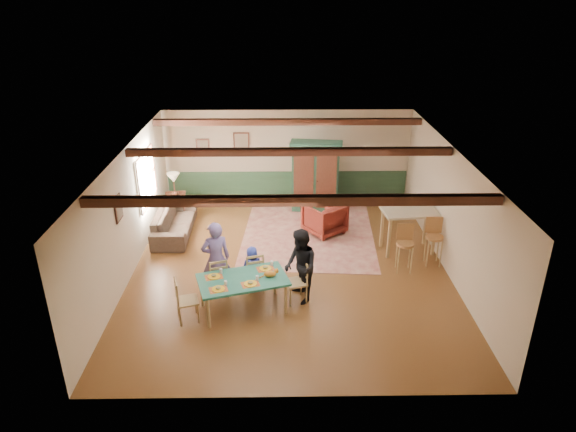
{
  "coord_description": "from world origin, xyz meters",
  "views": [
    {
      "loc": [
        -0.2,
        -10.12,
        5.87
      ],
      "look_at": [
        -0.04,
        0.3,
        1.15
      ],
      "focal_mm": 32.0,
      "sensor_mm": 36.0,
      "label": 1
    }
  ],
  "objects_px": {
    "armchair": "(324,218)",
    "counter_table": "(408,231)",
    "armoire": "(316,177)",
    "bar_stool_right": "(434,242)",
    "dining_table": "(243,294)",
    "end_table": "(176,206)",
    "dining_chair_end_right": "(296,281)",
    "cat": "(270,273)",
    "person_man": "(216,259)",
    "dining_chair_end_left": "(187,300)",
    "dining_chair_far_left": "(218,276)",
    "person_child": "(253,268)",
    "person_woman": "(301,266)",
    "sofa": "(174,222)",
    "dining_chair_far_right": "(254,270)",
    "table_lamp": "(174,184)",
    "bar_stool_left": "(405,249)"
  },
  "relations": [
    {
      "from": "dining_chair_far_left",
      "to": "dining_chair_far_right",
      "type": "relative_size",
      "value": 1.0
    },
    {
      "from": "dining_chair_end_left",
      "to": "person_man",
      "type": "height_order",
      "value": "person_man"
    },
    {
      "from": "dining_chair_far_left",
      "to": "person_man",
      "type": "height_order",
      "value": "person_man"
    },
    {
      "from": "dining_chair_far_left",
      "to": "bar_stool_left",
      "type": "relative_size",
      "value": 0.82
    },
    {
      "from": "sofa",
      "to": "dining_chair_end_right",
      "type": "bearing_deg",
      "value": -136.71
    },
    {
      "from": "dining_chair_end_right",
      "to": "bar_stool_left",
      "type": "height_order",
      "value": "bar_stool_left"
    },
    {
      "from": "dining_chair_end_right",
      "to": "armchair",
      "type": "xyz_separation_m",
      "value": [
        0.82,
        3.11,
        -0.04
      ]
    },
    {
      "from": "person_man",
      "to": "cat",
      "type": "height_order",
      "value": "person_man"
    },
    {
      "from": "person_woman",
      "to": "person_child",
      "type": "xyz_separation_m",
      "value": [
        -0.98,
        0.49,
        -0.3
      ]
    },
    {
      "from": "bar_stool_right",
      "to": "armchair",
      "type": "bearing_deg",
      "value": 147.18
    },
    {
      "from": "dining_table",
      "to": "end_table",
      "type": "distance_m",
      "value": 4.93
    },
    {
      "from": "person_woman",
      "to": "bar_stool_right",
      "type": "xyz_separation_m",
      "value": [
        3.07,
        1.41,
        -0.22
      ]
    },
    {
      "from": "dining_chair_far_right",
      "to": "counter_table",
      "type": "distance_m",
      "value": 3.96
    },
    {
      "from": "person_woman",
      "to": "armchair",
      "type": "height_order",
      "value": "person_woman"
    },
    {
      "from": "dining_chair_far_left",
      "to": "dining_chair_end_right",
      "type": "xyz_separation_m",
      "value": [
        1.59,
        -0.23,
        0.0
      ]
    },
    {
      "from": "dining_table",
      "to": "person_child",
      "type": "distance_m",
      "value": 0.85
    },
    {
      "from": "dining_chair_end_left",
      "to": "dining_chair_end_right",
      "type": "bearing_deg",
      "value": -90.0
    },
    {
      "from": "dining_chair_end_right",
      "to": "cat",
      "type": "bearing_deg",
      "value": -80.54
    },
    {
      "from": "cat",
      "to": "armchair",
      "type": "distance_m",
      "value": 3.64
    },
    {
      "from": "armchair",
      "to": "counter_table",
      "type": "xyz_separation_m",
      "value": [
        1.9,
        -1.01,
        0.11
      ]
    },
    {
      "from": "dining_chair_far_left",
      "to": "person_child",
      "type": "xyz_separation_m",
      "value": [
        0.7,
        0.29,
        0.03
      ]
    },
    {
      "from": "table_lamp",
      "to": "counter_table",
      "type": "xyz_separation_m",
      "value": [
        5.88,
        -2.03,
        -0.45
      ]
    },
    {
      "from": "bar_stool_right",
      "to": "dining_chair_end_left",
      "type": "bearing_deg",
      "value": -155.75
    },
    {
      "from": "armchair",
      "to": "counter_table",
      "type": "bearing_deg",
      "value": 115.73
    },
    {
      "from": "dining_table",
      "to": "armchair",
      "type": "xyz_separation_m",
      "value": [
        1.85,
        3.42,
        0.06
      ]
    },
    {
      "from": "dining_chair_end_left",
      "to": "table_lamp",
      "type": "distance_m",
      "value": 4.91
    },
    {
      "from": "bar_stool_right",
      "to": "person_child",
      "type": "bearing_deg",
      "value": -164.43
    },
    {
      "from": "table_lamp",
      "to": "cat",
      "type": "bearing_deg",
      "value": -58.89
    },
    {
      "from": "counter_table",
      "to": "bar_stool_right",
      "type": "bearing_deg",
      "value": -56.73
    },
    {
      "from": "dining_chair_far_right",
      "to": "dining_chair_end_left",
      "type": "xyz_separation_m",
      "value": [
        -1.2,
        -1.07,
        0.0
      ]
    },
    {
      "from": "end_table",
      "to": "dining_chair_far_right",
      "type": "bearing_deg",
      "value": -58.16
    },
    {
      "from": "armoire",
      "to": "bar_stool_right",
      "type": "height_order",
      "value": "armoire"
    },
    {
      "from": "person_woman",
      "to": "dining_chair_end_right",
      "type": "bearing_deg",
      "value": -90.0
    },
    {
      "from": "dining_chair_end_left",
      "to": "armchair",
      "type": "relative_size",
      "value": 0.99
    },
    {
      "from": "table_lamp",
      "to": "counter_table",
      "type": "height_order",
      "value": "table_lamp"
    },
    {
      "from": "sofa",
      "to": "dining_chair_far_right",
      "type": "bearing_deg",
      "value": -141.98
    },
    {
      "from": "person_man",
      "to": "dining_chair_far_left",
      "type": "bearing_deg",
      "value": 90.0
    },
    {
      "from": "dining_chair_end_right",
      "to": "end_table",
      "type": "bearing_deg",
      "value": -159.32
    },
    {
      "from": "person_man",
      "to": "dining_chair_end_left",
      "type": "bearing_deg",
      "value": 46.85
    },
    {
      "from": "person_man",
      "to": "person_woman",
      "type": "relative_size",
      "value": 1.05
    },
    {
      "from": "bar_stool_left",
      "to": "bar_stool_right",
      "type": "distance_m",
      "value": 0.78
    },
    {
      "from": "end_table",
      "to": "bar_stool_right",
      "type": "xyz_separation_m",
      "value": [
        6.32,
        -2.7,
        0.22
      ]
    },
    {
      "from": "person_man",
      "to": "armoire",
      "type": "distance_m",
      "value": 4.87
    },
    {
      "from": "dining_table",
      "to": "dining_chair_end_right",
      "type": "height_order",
      "value": "dining_chair_end_right"
    },
    {
      "from": "cat",
      "to": "dining_table",
      "type": "bearing_deg",
      "value": 169.7
    },
    {
      "from": "bar_stool_right",
      "to": "end_table",
      "type": "bearing_deg",
      "value": 159.64
    },
    {
      "from": "dining_chair_end_right",
      "to": "person_child",
      "type": "relative_size",
      "value": 0.95
    },
    {
      "from": "dining_chair_end_right",
      "to": "cat",
      "type": "relative_size",
      "value": 2.64
    },
    {
      "from": "person_child",
      "to": "counter_table",
      "type": "distance_m",
      "value": 3.94
    },
    {
      "from": "person_man",
      "to": "person_child",
      "type": "xyz_separation_m",
      "value": [
        0.72,
        0.22,
        -0.34
      ]
    }
  ]
}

